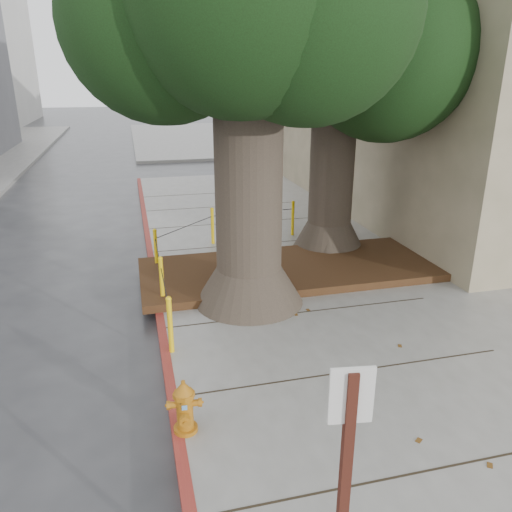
# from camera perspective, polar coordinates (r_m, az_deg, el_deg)

# --- Properties ---
(ground) EXTENTS (140.00, 140.00, 0.00)m
(ground) POSITION_cam_1_polar(r_m,az_deg,el_deg) (7.46, 6.52, -14.53)
(ground) COLOR #28282B
(ground) RESTS_ON ground
(sidewalk_far) EXTENTS (16.00, 20.00, 0.15)m
(sidewalk_far) POSITION_cam_1_polar(r_m,az_deg,el_deg) (36.90, -1.07, 13.56)
(sidewalk_far) COLOR slate
(sidewalk_far) RESTS_ON ground
(curb_red) EXTENTS (0.14, 26.00, 0.16)m
(curb_red) POSITION_cam_1_polar(r_m,az_deg,el_deg) (9.21, -10.90, -7.11)
(curb_red) COLOR maroon
(curb_red) RESTS_ON ground
(planter_bed) EXTENTS (6.40, 2.60, 0.16)m
(planter_bed) POSITION_cam_1_polar(r_m,az_deg,el_deg) (10.89, 3.91, -1.51)
(planter_bed) COLOR black
(planter_bed) RESTS_ON sidewalk_main
(building_side_white) EXTENTS (10.00, 10.00, 9.00)m
(building_side_white) POSITION_cam_1_polar(r_m,az_deg,el_deg) (36.61, 16.86, 19.65)
(building_side_white) COLOR silver
(building_side_white) RESTS_ON ground
(building_side_grey) EXTENTS (12.00, 14.00, 12.00)m
(building_side_grey) POSITION_cam_1_polar(r_m,az_deg,el_deg) (44.90, 20.06, 21.17)
(building_side_grey) COLOR slate
(building_side_grey) RESTS_ON ground
(tree_far) EXTENTS (4.50, 3.80, 7.17)m
(tree_far) POSITION_cam_1_polar(r_m,az_deg,el_deg) (12.12, 10.79, 23.49)
(tree_far) COLOR #4C3F33
(tree_far) RESTS_ON sidewalk_main
(bollard_ring) EXTENTS (3.79, 5.39, 0.95)m
(bollard_ring) POSITION_cam_1_polar(r_m,az_deg,el_deg) (10.80, -5.78, 0.69)
(bollard_ring) COLOR yellow
(bollard_ring) RESTS_ON sidewalk_main
(fire_hydrant) EXTENTS (0.37, 0.34, 0.70)m
(fire_hydrant) POSITION_cam_1_polar(r_m,az_deg,el_deg) (6.26, -8.17, -16.71)
(fire_hydrant) COLOR #B76A12
(fire_hydrant) RESTS_ON sidewalk_main
(car_silver) EXTENTS (4.03, 1.87, 1.34)m
(car_silver) POSITION_cam_1_polar(r_m,az_deg,el_deg) (24.88, 0.64, 11.81)
(car_silver) COLOR #ADADB3
(car_silver) RESTS_ON ground
(car_red) EXTENTS (3.84, 1.61, 1.23)m
(car_red) POSITION_cam_1_polar(r_m,az_deg,el_deg) (27.55, 6.98, 12.35)
(car_red) COLOR maroon
(car_red) RESTS_ON ground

